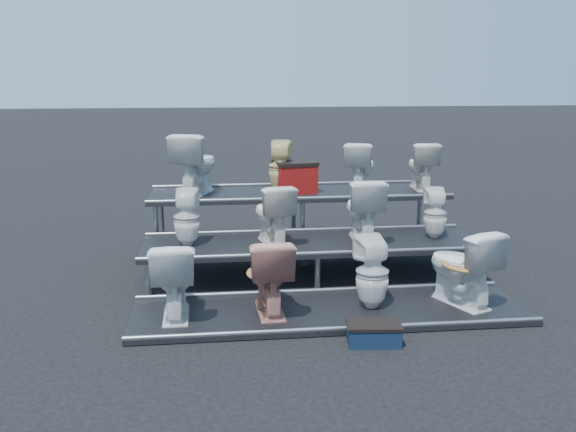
{
  "coord_description": "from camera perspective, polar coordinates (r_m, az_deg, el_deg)",
  "views": [
    {
      "loc": [
        -1.21,
        -7.68,
        2.54
      ],
      "look_at": [
        -0.28,
        0.1,
        0.78
      ],
      "focal_mm": 40.0,
      "sensor_mm": 36.0,
      "label": 1
    }
  ],
  "objects": [
    {
      "name": "toilet_11",
      "position": [
        9.57,
        11.78,
        4.41
      ],
      "size": [
        0.42,
        0.7,
        0.69
      ],
      "primitive_type": "imported",
      "rotation": [
        0.0,
        0.0,
        3.09
      ],
      "color": "silver",
      "rests_on": "tier_back"
    },
    {
      "name": "toilet_6",
      "position": [
        8.07,
        6.68,
        0.61
      ],
      "size": [
        0.47,
        0.8,
        0.8
      ],
      "primitive_type": "imported",
      "rotation": [
        0.0,
        0.0,
        3.12
      ],
      "color": "white",
      "rests_on": "tier_mid"
    },
    {
      "name": "ground",
      "position": [
        8.18,
        2.07,
        -5.41
      ],
      "size": [
        80.0,
        80.0,
        0.0
      ],
      "primitive_type": "plane",
      "color": "black",
      "rests_on": "ground"
    },
    {
      "name": "toilet_2",
      "position": [
        6.91,
        7.5,
        -4.98
      ],
      "size": [
        0.4,
        0.41,
        0.79
      ],
      "primitive_type": "imported",
      "rotation": [
        0.0,
        0.0,
        3.29
      ],
      "color": "white",
      "rests_on": "tier_front"
    },
    {
      "name": "toilet_4",
      "position": [
        7.88,
        -9.0,
        -0.14
      ],
      "size": [
        0.35,
        0.35,
        0.7
      ],
      "primitive_type": "imported",
      "rotation": [
        0.0,
        0.0,
        3.05
      ],
      "color": "white",
      "rests_on": "tier_mid"
    },
    {
      "name": "tier_front",
      "position": [
        6.96,
        3.73,
        -8.47
      ],
      "size": [
        4.2,
        1.2,
        0.06
      ],
      "primitive_type": "cube",
      "color": "black",
      "rests_on": "ground"
    },
    {
      "name": "step_stool",
      "position": [
        6.27,
        7.63,
        -10.42
      ],
      "size": [
        0.52,
        0.35,
        0.18
      ],
      "primitive_type": "cube",
      "rotation": [
        0.0,
        0.0,
        -0.1
      ],
      "color": "#0E1D35",
      "rests_on": "ground"
    },
    {
      "name": "toilet_5",
      "position": [
        7.9,
        -1.4,
        0.22
      ],
      "size": [
        0.57,
        0.81,
        0.75
      ],
      "primitive_type": "imported",
      "rotation": [
        0.0,
        0.0,
        3.36
      ],
      "color": "silver",
      "rests_on": "tier_mid"
    },
    {
      "name": "toilet_7",
      "position": [
        8.36,
        12.96,
        0.24
      ],
      "size": [
        0.33,
        0.34,
        0.65
      ],
      "primitive_type": "imported",
      "rotation": [
        0.0,
        0.0,
        3.0
      ],
      "color": "white",
      "rests_on": "tier_mid"
    },
    {
      "name": "toilet_9",
      "position": [
        9.12,
        -0.7,
        4.42
      ],
      "size": [
        0.39,
        0.4,
        0.73
      ],
      "primitive_type": "imported",
      "rotation": [
        0.0,
        0.0,
        2.95
      ],
      "color": "beige",
      "rests_on": "tier_back"
    },
    {
      "name": "toilet_1",
      "position": [
        6.73,
        -1.7,
        -5.22
      ],
      "size": [
        0.49,
        0.82,
        0.82
      ],
      "primitive_type": "imported",
      "rotation": [
        0.0,
        0.0,
        3.18
      ],
      "color": "tan",
      "rests_on": "tier_front"
    },
    {
      "name": "toilet_8",
      "position": [
        9.07,
        -8.23,
        4.64
      ],
      "size": [
        0.75,
        0.96,
        0.86
      ],
      "primitive_type": "imported",
      "rotation": [
        0.0,
        0.0,
        2.78
      ],
      "color": "white",
      "rests_on": "tier_back"
    },
    {
      "name": "red_crate",
      "position": [
        9.14,
        0.63,
        3.35
      ],
      "size": [
        0.62,
        0.54,
        0.39
      ],
      "primitive_type": "cube",
      "rotation": [
        0.0,
        0.0,
        0.2
      ],
      "color": "maroon",
      "rests_on": "tier_back"
    },
    {
      "name": "toilet_3",
      "position": [
        7.21,
        15.19,
        -4.33
      ],
      "size": [
        0.76,
        0.95,
        0.85
      ],
      "primitive_type": "imported",
      "rotation": [
        0.0,
        0.0,
        3.54
      ],
      "color": "white",
      "rests_on": "tier_front"
    },
    {
      "name": "toilet_0",
      "position": [
        6.72,
        -10.11,
        -5.49
      ],
      "size": [
        0.47,
        0.8,
        0.81
      ],
      "primitive_type": "imported",
      "rotation": [
        0.0,
        0.0,
        3.16
      ],
      "color": "white",
      "rests_on": "tier_front"
    },
    {
      "name": "tier_mid",
      "position": [
        8.11,
        2.08,
        -3.87
      ],
      "size": [
        4.2,
        1.2,
        0.46
      ],
      "primitive_type": "cube",
      "color": "black",
      "rests_on": "ground"
    },
    {
      "name": "tier_back",
      "position": [
        9.3,
        0.87,
        -0.42
      ],
      "size": [
        4.2,
        1.2,
        0.86
      ],
      "primitive_type": "cube",
      "color": "black",
      "rests_on": "ground"
    },
    {
      "name": "toilet_10",
      "position": [
        9.32,
        6.47,
        4.42
      ],
      "size": [
        0.62,
        0.79,
        0.7
      ],
      "primitive_type": "imported",
      "rotation": [
        0.0,
        0.0,
        2.76
      ],
      "color": "white",
      "rests_on": "tier_back"
    }
  ]
}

